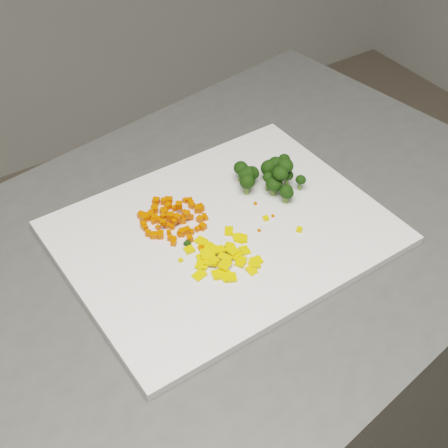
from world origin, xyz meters
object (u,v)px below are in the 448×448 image
cutting_board (224,232)px  carrot_pile (174,214)px  broccoli_pile (268,176)px  pepper_pile (224,256)px  counter_block (232,402)px

cutting_board → carrot_pile: (-0.05, 0.05, 0.02)m
broccoli_pile → cutting_board: bearing=-159.7°
cutting_board → pepper_pile: size_ratio=3.88×
counter_block → carrot_pile: bearing=145.0°
cutting_board → pepper_pile: pepper_pile is taller
pepper_pile → broccoli_pile: 0.16m
carrot_pile → pepper_pile: size_ratio=0.86×
counter_block → cutting_board: size_ratio=2.10×
cutting_board → pepper_pile: (-0.03, -0.05, 0.01)m
cutting_board → pepper_pile: 0.06m
counter_block → carrot_pile: size_ratio=9.44×
cutting_board → broccoli_pile: 0.11m
counter_block → cutting_board: 0.46m
pepper_pile → broccoli_pile: (0.13, 0.09, 0.02)m
cutting_board → carrot_pile: 0.07m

